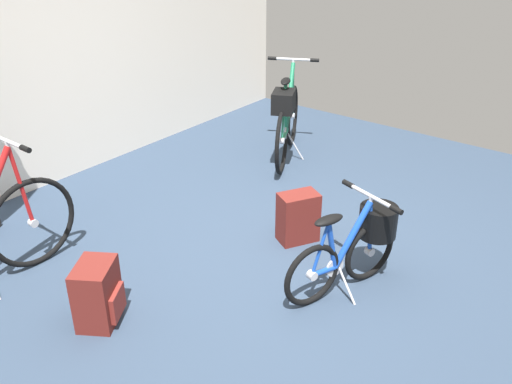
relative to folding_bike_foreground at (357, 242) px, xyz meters
name	(u,v)px	position (x,y,z in m)	size (l,w,h in m)	color
ground_plane	(268,265)	(-0.18, 0.61, -0.34)	(6.50, 6.50, 0.00)	#2D3D51
back_wall	(36,21)	(-0.18, 3.11, 1.13)	(6.50, 0.10, 2.96)	silver
folding_bike_foreground	(357,242)	(0.00, 0.00, 0.00)	(0.92, 0.51, 0.68)	black
display_bike_left	(287,119)	(1.49, 1.62, 0.10)	(1.28, 0.72, 0.98)	black
backpack_on_floor	(298,217)	(0.25, 0.64, -0.15)	(0.35, 0.32, 0.40)	maroon
handbag_on_floor	(98,294)	(-1.32, 1.08, -0.14)	(0.37, 0.35, 0.41)	maroon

